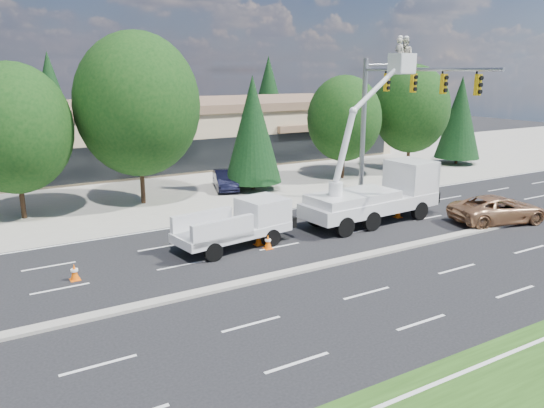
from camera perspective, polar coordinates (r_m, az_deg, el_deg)
ground at (r=23.11m, az=4.97°, el=-6.79°), size 140.00×140.00×0.00m
concrete_apron at (r=40.42m, az=-11.69°, el=2.12°), size 140.00×22.00×0.01m
road_median at (r=23.09m, az=4.97°, el=-6.66°), size 120.00×0.55×0.12m
strip_mall at (r=49.42m, az=-15.69°, el=7.37°), size 50.40×15.40×5.50m
tree_front_c at (r=32.75m, az=-26.02°, el=7.31°), size 6.32×6.32×8.78m
tree_front_d at (r=33.96m, az=-14.25°, el=10.32°), size 7.65×7.65×10.61m
tree_front_e at (r=37.19m, az=-2.08°, el=8.04°), size 4.04×4.04×7.96m
tree_front_f at (r=41.55m, az=7.78°, el=9.08°), size 5.72×5.72×7.94m
tree_front_g at (r=46.17m, az=14.75°, el=9.87°), size 6.33×6.33×8.78m
tree_front_h at (r=50.66m, az=19.54°, el=8.78°), size 3.95×3.95×7.79m
tree_back_b at (r=60.19m, az=-22.68°, el=10.45°), size 5.15×5.15×10.16m
tree_back_c at (r=63.79m, az=-9.88°, el=10.36°), size 3.98×3.98×7.85m
tree_back_d at (r=68.91m, az=-0.37°, el=11.81°), size 5.09×5.09×10.04m
signal_mast at (r=33.48m, az=12.33°, el=10.11°), size 2.76×10.16×9.00m
utility_pickup at (r=25.49m, az=-3.46°, el=-2.61°), size 5.92×2.85×2.18m
bucket_truck at (r=30.10m, az=11.62°, el=2.13°), size 8.54×3.19×10.05m
traffic_cone_a at (r=23.01m, az=-20.48°, el=-6.87°), size 0.40×0.40×0.70m
traffic_cone_b at (r=25.24m, az=-0.44°, el=-4.09°), size 0.40×0.40×0.70m
traffic_cone_c at (r=25.76m, az=-1.46°, el=-3.71°), size 0.40×0.40×0.70m
traffic_cone_d at (r=31.38m, az=13.40°, el=-0.81°), size 0.40×0.40×0.70m
minivan at (r=32.02m, az=23.17°, el=-0.52°), size 5.89×3.71×1.52m
parked_car_east at (r=37.86m, az=-5.03°, el=2.60°), size 2.69×4.40×1.37m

